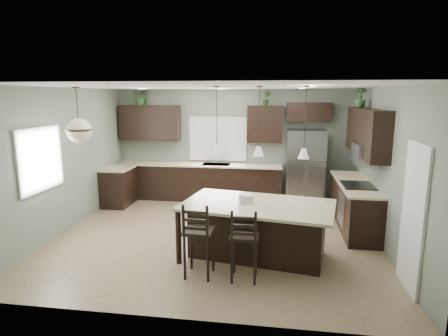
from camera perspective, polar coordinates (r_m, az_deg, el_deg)
ground at (r=7.30m, az=-1.25°, el=-10.25°), size 6.00×6.00×0.00m
pantry_door at (r=5.71m, az=26.85°, el=-6.80°), size 0.04×0.82×2.04m
window_back at (r=9.63m, az=-0.93°, el=4.48°), size 1.35×0.02×1.00m
window_left at (r=7.29m, az=-26.28°, el=1.20°), size 0.02×1.10×1.00m
left_return_cabs at (r=9.50m, az=-15.78°, el=-2.78°), size 0.60×0.90×0.90m
left_return_countertop at (r=9.40m, az=-15.82°, el=0.00°), size 0.66×0.96×0.04m
back_lower_cabs at (r=9.63m, az=-3.83°, el=-2.20°), size 4.20×0.60×0.90m
back_countertop at (r=9.51m, az=-3.89°, el=0.53°), size 4.20×0.66×0.04m
sink_inset at (r=9.42m, az=-1.22°, el=0.55°), size 0.70×0.45×0.01m
faucet at (r=9.37m, az=-1.25°, el=1.39°), size 0.02×0.02×0.28m
back_upper_left at (r=9.88m, az=-11.23°, el=6.76°), size 1.55×0.34×0.90m
back_upper_right at (r=9.32m, az=6.26°, el=6.66°), size 0.85×0.34×0.90m
fridge_header at (r=9.32m, az=12.83°, el=8.30°), size 1.05×0.34×0.45m
right_lower_cabs at (r=8.05m, az=19.25°, el=-5.47°), size 0.60×2.35×0.90m
right_countertop at (r=7.93m, az=19.32°, el=-2.21°), size 0.66×2.35×0.04m
cooktop at (r=7.66m, az=19.72°, el=-2.49°), size 0.58×0.75×0.02m
wall_oven_front at (r=7.73m, az=17.40°, el=-6.02°), size 0.01×0.72×0.60m
right_upper_cabs at (r=7.80m, az=20.89°, el=5.16°), size 0.34×2.35×0.90m
microwave at (r=7.57m, az=20.75°, el=1.95°), size 0.40×0.75×0.40m
refrigerator at (r=9.24m, az=12.25°, el=0.02°), size 0.90×0.74×1.85m
kitchen_island at (r=6.25m, az=5.08°, el=-9.52°), size 2.61×1.77×0.92m
serving_dish at (r=6.13m, az=3.34°, el=-4.66°), size 0.24×0.24×0.14m
bar_stool_left at (r=5.60m, az=-3.82°, el=-10.74°), size 0.45×0.45×1.15m
bar_stool_center at (r=5.50m, az=3.13°, el=-11.47°), size 0.41×0.41×1.10m
pendant_left at (r=6.06m, az=-1.13°, el=7.24°), size 0.17×0.17×1.10m
pendant_center at (r=5.87m, az=5.38°, el=7.06°), size 0.17×0.17×1.10m
pendant_right at (r=5.75m, az=12.24°, el=6.78°), size 0.17×0.17×1.10m
chandelier at (r=6.91m, az=-21.38°, el=7.53°), size 0.46×0.46×0.96m
plant_back_left at (r=9.89m, az=-12.43°, el=10.70°), size 0.52×0.49×0.47m
plant_back_right at (r=9.26m, az=6.50°, el=10.50°), size 0.20×0.17×0.35m
plant_right_wall at (r=8.35m, az=20.12°, el=10.04°), size 0.27×0.27×0.40m
room_shell at (r=6.87m, az=-1.31°, el=3.07°), size 6.00×6.00×6.00m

